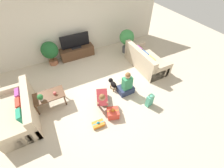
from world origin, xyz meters
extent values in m
plane|color=beige|center=(0.00, 0.00, 0.00)|extent=(16.00, 16.00, 0.00)
cube|color=beige|center=(0.00, 2.63, 1.30)|extent=(8.40, 0.06, 2.60)
cube|color=#C6B293|center=(-2.43, -0.03, 0.21)|extent=(0.95, 1.90, 0.42)
cube|color=#C6B293|center=(-2.05, -0.03, 0.63)|extent=(0.20, 1.90, 0.42)
cube|color=#C6B293|center=(-2.43, 0.84, 0.30)|extent=(0.95, 0.16, 0.60)
cube|color=#C6B293|center=(-2.43, -0.90, 0.30)|extent=(0.95, 0.16, 0.60)
cube|color=#9E4293|center=(-2.25, 0.39, 0.57)|extent=(0.18, 0.34, 0.32)
cube|color=red|center=(-2.25, -0.03, 0.57)|extent=(0.18, 0.34, 0.32)
cube|color=#288E6B|center=(-2.25, -0.44, 0.57)|extent=(0.18, 0.34, 0.32)
cube|color=#C6B293|center=(2.43, 0.39, 0.21)|extent=(0.95, 1.90, 0.42)
cube|color=#C6B293|center=(2.05, 0.39, 0.63)|extent=(0.20, 1.90, 0.42)
cube|color=#C6B293|center=(2.43, -0.48, 0.30)|extent=(0.95, 0.16, 0.60)
cube|color=#C6B293|center=(2.43, 1.26, 0.30)|extent=(0.95, 0.16, 0.60)
cube|color=#EACC4C|center=(2.25, -0.02, 0.57)|extent=(0.18, 0.34, 0.32)
cube|color=#3366AD|center=(2.25, 0.39, 0.57)|extent=(0.18, 0.34, 0.32)
cube|color=#9E4293|center=(2.25, 0.81, 0.57)|extent=(0.18, 0.34, 0.32)
cube|color=brown|center=(-1.51, 0.08, 0.46)|extent=(0.96, 0.53, 0.03)
cylinder|color=brown|center=(-1.94, -0.12, 0.22)|extent=(0.04, 0.04, 0.44)
cylinder|color=brown|center=(-1.09, -0.12, 0.22)|extent=(0.04, 0.04, 0.44)
cylinder|color=brown|center=(-1.94, 0.29, 0.22)|extent=(0.04, 0.04, 0.44)
cylinder|color=brown|center=(-1.09, 0.29, 0.22)|extent=(0.04, 0.04, 0.44)
cube|color=brown|center=(0.08, 2.34, 0.23)|extent=(1.46, 0.45, 0.46)
cube|color=black|center=(0.08, 2.34, 0.48)|extent=(0.42, 0.20, 0.05)
cube|color=black|center=(0.08, 2.34, 0.80)|extent=(1.21, 0.03, 0.58)
cylinder|color=#A36042|center=(-1.00, 2.29, 0.09)|extent=(0.36, 0.36, 0.19)
cylinder|color=brown|center=(-1.00, 2.29, 0.29)|extent=(0.06, 0.06, 0.20)
sphere|color=#1E5628|center=(-1.00, 2.29, 0.67)|extent=(0.67, 0.67, 0.67)
cylinder|color=#4C4C51|center=(2.23, 1.69, 0.14)|extent=(0.34, 0.34, 0.28)
cylinder|color=brown|center=(2.23, 1.69, 0.37)|extent=(0.06, 0.06, 0.19)
sphere|color=#3D8E47|center=(2.23, 1.69, 0.74)|extent=(0.65, 0.65, 0.65)
cube|color=#23232D|center=(0.05, -0.44, 0.14)|extent=(0.43, 0.51, 0.28)
cube|color=#AD3338|center=(-0.06, -0.72, 0.44)|extent=(0.49, 0.60, 0.48)
sphere|color=tan|center=(-0.13, -0.90, 0.66)|extent=(0.19, 0.19, 0.19)
sphere|color=brown|center=(-0.13, -0.90, 0.70)|extent=(0.17, 0.17, 0.17)
cylinder|color=tan|center=(-0.23, -0.76, 0.25)|extent=(0.16, 0.28, 0.43)
cylinder|color=tan|center=(0.04, -0.86, 0.25)|extent=(0.16, 0.28, 0.43)
cube|color=#283351|center=(0.92, -0.50, 0.12)|extent=(0.53, 0.41, 0.24)
cube|color=#338456|center=(0.92, -0.56, 0.48)|extent=(0.32, 0.21, 0.48)
sphere|color=beige|center=(0.92, -0.55, 0.80)|extent=(0.19, 0.19, 0.19)
sphere|color=brown|center=(0.92, -0.56, 0.83)|extent=(0.17, 0.17, 0.17)
cylinder|color=beige|center=(1.04, -0.35, 0.41)|extent=(0.06, 0.26, 0.06)
cylinder|color=beige|center=(0.78, -0.36, 0.41)|extent=(0.06, 0.26, 0.06)
ellipsoid|color=black|center=(0.59, -0.21, 0.25)|extent=(0.20, 0.30, 0.19)
sphere|color=black|center=(0.57, -0.03, 0.30)|extent=(0.16, 0.16, 0.16)
sphere|color=olive|center=(0.57, 0.04, 0.28)|extent=(0.07, 0.07, 0.07)
cylinder|color=black|center=(0.61, -0.38, 0.29)|extent=(0.04, 0.11, 0.12)
cylinder|color=olive|center=(0.64, -0.11, 0.08)|extent=(0.04, 0.04, 0.15)
cylinder|color=olive|center=(0.53, -0.12, 0.08)|extent=(0.04, 0.04, 0.15)
cylinder|color=olive|center=(0.65, -0.30, 0.08)|extent=(0.04, 0.04, 0.15)
cylinder|color=olive|center=(0.55, -0.31, 0.08)|extent=(0.04, 0.04, 0.15)
cube|color=orange|center=(-0.46, -1.29, 0.06)|extent=(0.35, 0.23, 0.12)
cube|color=teal|center=(-0.46, -1.29, 0.06)|extent=(0.35, 0.05, 0.12)
sphere|color=teal|center=(-0.46, -1.29, 0.14)|extent=(0.07, 0.07, 0.07)
cube|color=red|center=(0.07, -1.18, 0.13)|extent=(0.42, 0.42, 0.26)
cube|color=orange|center=(0.07, -1.18, 0.13)|extent=(0.34, 0.13, 0.26)
sphere|color=orange|center=(0.07, -1.18, 0.28)|extent=(0.11, 0.11, 0.11)
cube|color=#4CA384|center=(1.30, -1.34, 0.22)|extent=(0.26, 0.18, 0.44)
torus|color=#4C3823|center=(1.30, -1.34, 0.46)|extent=(0.18, 0.18, 0.01)
cylinder|color=#B23D38|center=(-1.31, 0.02, 0.52)|extent=(0.08, 0.08, 0.09)
torus|color=#B23D38|center=(-1.26, 0.02, 0.52)|extent=(0.06, 0.01, 0.06)
cylinder|color=beige|center=(-1.71, -0.03, 0.51)|extent=(0.11, 0.11, 0.07)
sphere|color=#286B33|center=(-1.71, -0.03, 0.61)|extent=(0.17, 0.17, 0.17)
camera|label=1|loc=(-1.11, -3.46, 3.95)|focal=24.00mm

